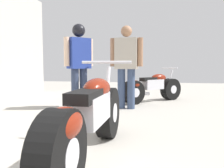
# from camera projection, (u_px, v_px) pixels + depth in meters

# --- Properties ---
(ground_plane) EXTENTS (17.38, 17.38, 0.00)m
(ground_plane) POSITION_uv_depth(u_px,v_px,m) (110.00, 123.00, 3.81)
(ground_plane) COLOR #A8A399
(motorcycle_maroon_cruiser) EXTENTS (0.63, 2.12, 0.99)m
(motorcycle_maroon_cruiser) POSITION_uv_depth(u_px,v_px,m) (89.00, 119.00, 2.27)
(motorcycle_maroon_cruiser) COLOR black
(motorcycle_maroon_cruiser) RESTS_ON ground_plane
(motorcycle_black_naked) EXTENTS (1.50, 1.42, 0.87)m
(motorcycle_black_naked) POSITION_uv_depth(u_px,v_px,m) (152.00, 88.00, 5.90)
(motorcycle_black_naked) COLOR black
(motorcycle_black_naked) RESTS_ON ground_plane
(mechanic_in_blue) EXTENTS (0.71, 0.29, 1.75)m
(mechanic_in_blue) POSITION_uv_depth(u_px,v_px,m) (126.00, 62.00, 4.96)
(mechanic_in_blue) COLOR #384766
(mechanic_in_blue) RESTS_ON ground_plane
(mechanic_with_helmet) EXTENTS (0.55, 0.61, 1.81)m
(mechanic_with_helmet) POSITION_uv_depth(u_px,v_px,m) (79.00, 58.00, 5.05)
(mechanic_with_helmet) COLOR #2D3851
(mechanic_with_helmet) RESTS_ON ground_plane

